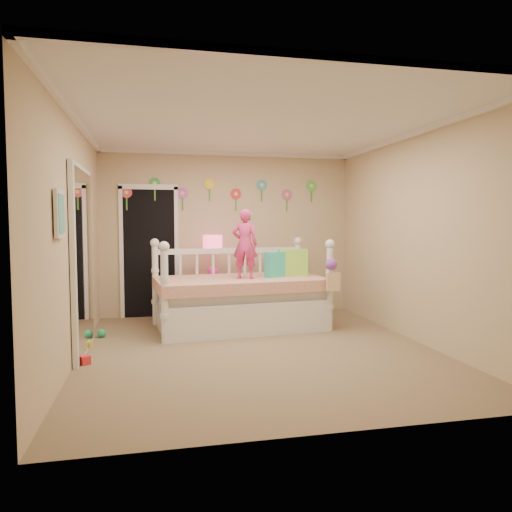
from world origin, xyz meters
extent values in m
cube|color=#7F684C|center=(0.00, 0.00, 0.00)|extent=(4.00, 4.50, 0.01)
cube|color=white|center=(0.00, 0.00, 2.60)|extent=(4.00, 4.50, 0.01)
cube|color=tan|center=(0.00, 2.25, 1.30)|extent=(4.00, 0.01, 2.60)
cube|color=tan|center=(-2.00, 0.00, 1.30)|extent=(0.01, 4.50, 2.60)
cube|color=tan|center=(2.00, 0.00, 1.30)|extent=(0.01, 4.50, 2.60)
cube|color=#25BC9F|center=(0.51, 1.15, 0.89)|extent=(0.37, 0.28, 0.35)
cube|color=#94D741|center=(0.78, 1.21, 0.90)|extent=(0.42, 0.20, 0.39)
imported|color=#E03377|center=(0.04, 1.04, 1.19)|extent=(0.40, 0.33, 0.95)
cube|color=white|center=(-0.30, 1.89, 0.32)|extent=(0.40, 0.32, 0.63)
sphere|color=#F5209A|center=(-0.30, 1.89, 0.72)|extent=(0.18, 0.18, 0.18)
cylinder|color=#F5209A|center=(-0.30, 1.89, 0.91)|extent=(0.03, 0.03, 0.38)
cylinder|color=#FF4C6D|center=(-0.30, 1.89, 1.15)|extent=(0.30, 0.30, 0.28)
cube|color=black|center=(-1.25, 2.23, 1.03)|extent=(0.90, 0.04, 2.07)
cube|color=white|center=(-1.96, 0.30, 1.05)|extent=(0.07, 1.30, 2.10)
cube|color=white|center=(-1.97, -0.90, 1.55)|extent=(0.05, 0.34, 0.42)
camera|label=1|loc=(-1.16, -5.26, 1.47)|focal=32.97mm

